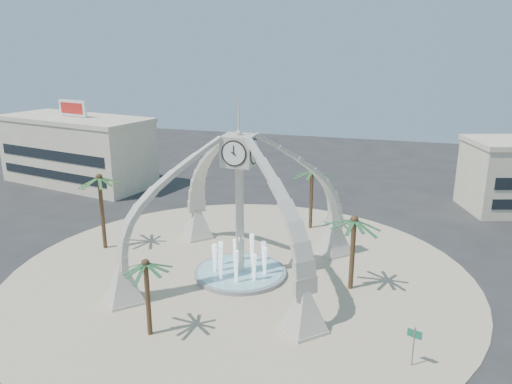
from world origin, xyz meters
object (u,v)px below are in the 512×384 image
(palm_north, at_px, (312,172))
(palm_south, at_px, (146,264))
(palm_west, at_px, (99,179))
(street_sign, at_px, (414,339))
(fountain, at_px, (240,272))
(clock_tower, at_px, (240,204))
(palm_east, at_px, (354,221))

(palm_north, bearing_deg, palm_south, -105.35)
(palm_west, bearing_deg, street_sign, -20.52)
(fountain, relative_size, palm_west, 1.00)
(fountain, xyz_separation_m, street_sign, (14.31, -9.01, 1.65))
(clock_tower, bearing_deg, palm_east, 1.58)
(clock_tower, bearing_deg, fountain, 90.00)
(palm_south, bearing_deg, palm_west, 133.18)
(clock_tower, xyz_separation_m, palm_south, (-2.97, -10.62, -1.20))
(palm_east, distance_m, street_sign, 11.20)
(clock_tower, relative_size, palm_north, 2.50)
(clock_tower, bearing_deg, palm_west, 172.88)
(fountain, distance_m, palm_north, 15.00)
(fountain, xyz_separation_m, palm_west, (-14.66, 1.83, 6.80))
(street_sign, bearing_deg, palm_east, 138.22)
(palm_west, relative_size, palm_south, 1.32)
(clock_tower, distance_m, palm_north, 13.74)
(palm_south, relative_size, street_sign, 2.23)
(palm_east, bearing_deg, clock_tower, -178.42)
(clock_tower, relative_size, palm_east, 2.63)
(palm_east, relative_size, street_sign, 2.51)
(clock_tower, distance_m, palm_south, 11.10)
(clock_tower, relative_size, palm_south, 2.96)
(fountain, relative_size, palm_south, 1.32)
(clock_tower, relative_size, street_sign, 6.62)
(palm_east, height_order, street_sign, palm_east)
(clock_tower, height_order, palm_west, clock_tower)
(street_sign, bearing_deg, clock_tower, 168.36)
(palm_north, bearing_deg, fountain, -105.13)
(fountain, distance_m, palm_south, 12.11)
(clock_tower, bearing_deg, palm_south, -105.64)
(palm_east, relative_size, palm_north, 0.95)
(fountain, xyz_separation_m, palm_north, (3.59, 13.27, 6.02))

